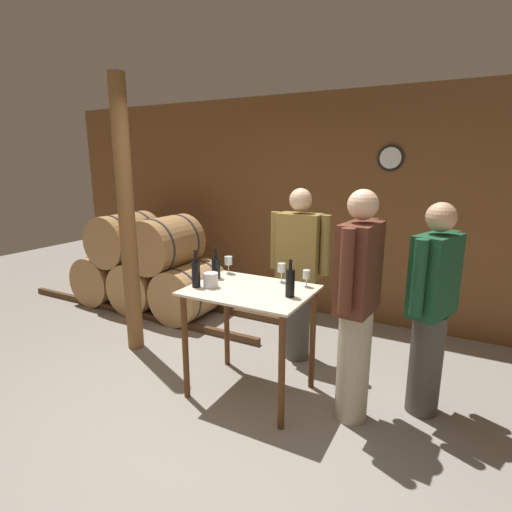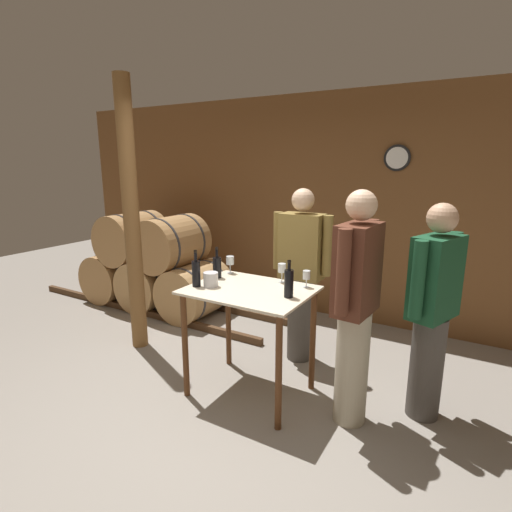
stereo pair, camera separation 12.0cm
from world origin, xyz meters
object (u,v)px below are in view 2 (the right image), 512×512
object	(u,v)px
wooden_post	(131,219)
person_host	(432,309)
ice_bucket	(211,279)
wine_glass_near_center	(282,269)
wine_bottle_left	(196,272)
wine_bottle_center	(289,283)
wine_glass_near_right	(306,276)
wine_bottle_far_left	(217,267)
person_visitor_bearded	(301,272)
person_visitor_with_scarf	(355,305)
wine_glass_near_left	(230,261)

from	to	relation	value
wooden_post	person_host	world-z (taller)	wooden_post
ice_bucket	wooden_post	bearing A→B (deg)	166.77
wine_glass_near_center	wine_bottle_left	bearing A→B (deg)	-140.98
wine_glass_near_center	ice_bucket	xyz separation A→B (m)	(-0.45, -0.39, -0.06)
wooden_post	wine_bottle_center	distance (m)	1.86
wine_glass_near_right	ice_bucket	world-z (taller)	wine_glass_near_right
wine_bottle_far_left	person_visitor_bearded	bearing A→B (deg)	50.66
wine_glass_near_right	wine_bottle_left	bearing A→B (deg)	-151.41
wine_bottle_center	person_host	bearing A→B (deg)	23.94
wine_bottle_far_left	person_visitor_with_scarf	size ratio (longest dim) A/B	0.16
wine_glass_near_center	wooden_post	bearing A→B (deg)	-175.75
person_visitor_bearded	ice_bucket	bearing A→B (deg)	-115.39
ice_bucket	person_visitor_with_scarf	bearing A→B (deg)	8.19
wine_bottle_far_left	person_host	distance (m)	1.75
wine_bottle_left	person_host	world-z (taller)	person_host
wine_glass_near_left	person_host	size ratio (longest dim) A/B	0.10
wine_glass_near_left	ice_bucket	bearing A→B (deg)	-77.82
wine_bottle_far_left	ice_bucket	size ratio (longest dim) A/B	2.29
wine_bottle_far_left	person_visitor_with_scarf	xyz separation A→B (m)	(1.25, -0.07, -0.10)
wooden_post	person_visitor_with_scarf	bearing A→B (deg)	-2.71
wooden_post	wine_glass_near_center	size ratio (longest dim) A/B	16.53
ice_bucket	person_visitor_bearded	distance (m)	0.97
ice_bucket	person_visitor_bearded	bearing A→B (deg)	64.61
wine_glass_near_left	person_visitor_with_scarf	distance (m)	1.26
person_visitor_with_scarf	person_visitor_bearded	world-z (taller)	person_visitor_with_scarf
wine_bottle_left	person_visitor_with_scarf	xyz separation A→B (m)	(1.25, 0.22, -0.11)
person_visitor_bearded	wine_glass_near_left	bearing A→B (deg)	-137.73
wooden_post	wine_bottle_center	size ratio (longest dim) A/B	9.48
wine_bottle_center	wine_glass_near_center	bearing A→B (deg)	124.58
wine_bottle_far_left	wine_glass_near_right	xyz separation A→B (m)	(0.78, 0.14, -0.00)
wine_glass_near_center	person_visitor_bearded	size ratio (longest dim) A/B	0.10
wine_bottle_left	wine_glass_near_right	distance (m)	0.89
wine_glass_near_right	person_host	bearing A→B (deg)	8.22
wine_glass_near_center	person_visitor_with_scarf	xyz separation A→B (m)	(0.70, -0.23, -0.12)
wine_glass_near_left	wine_glass_near_right	size ratio (longest dim) A/B	1.13
wine_glass_near_center	wine_bottle_center	bearing A→B (deg)	-55.42
wooden_post	wine_bottle_far_left	bearing A→B (deg)	-2.07
wine_bottle_center	person_visitor_bearded	xyz separation A→B (m)	(-0.25, 0.78, -0.14)
wine_bottle_center	ice_bucket	distance (m)	0.67
person_host	wine_bottle_left	bearing A→B (deg)	-161.89
person_visitor_with_scarf	wooden_post	bearing A→B (deg)	177.29
wine_bottle_far_left	wine_bottle_center	size ratio (longest dim) A/B	0.96
wine_bottle_center	person_visitor_with_scarf	distance (m)	0.51
wine_bottle_far_left	wine_glass_near_left	size ratio (longest dim) A/B	1.73
wine_bottle_center	wine_glass_near_left	size ratio (longest dim) A/B	1.81
wooden_post	wine_glass_near_left	size ratio (longest dim) A/B	17.11
person_visitor_bearded	wine_bottle_left	bearing A→B (deg)	-119.34
ice_bucket	person_host	distance (m)	1.69
wine_bottle_left	person_host	bearing A→B (deg)	18.11
person_host	person_visitor_with_scarf	size ratio (longest dim) A/B	0.94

